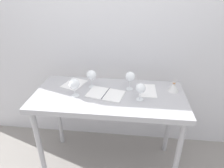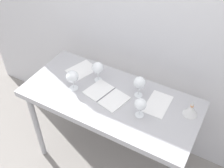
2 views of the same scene
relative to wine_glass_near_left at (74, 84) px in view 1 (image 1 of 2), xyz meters
name	(u,v)px [view 1 (image 1 of 2)]	position (x,y,z in m)	size (l,w,h in m)	color
ground_plane	(110,162)	(0.30, 0.07, -1.02)	(6.00, 6.00, 0.00)	gray
back_wall	(114,38)	(0.30, 0.56, 0.28)	(3.80, 0.04, 2.60)	silver
steel_counter	(109,104)	(0.30, 0.06, -0.22)	(1.40, 0.65, 0.90)	#A7A7AC
wine_glass_near_left	(74,84)	(0.00, 0.00, 0.00)	(0.10, 0.10, 0.17)	white
wine_glass_far_left	(91,75)	(0.12, 0.19, 0.01)	(0.10, 0.10, 0.18)	white
wine_glass_near_right	(140,89)	(0.58, 0.00, -0.01)	(0.09, 0.09, 0.16)	white
wine_glass_far_right	(130,77)	(0.49, 0.18, 0.01)	(0.09, 0.09, 0.18)	white
open_notebook	(105,94)	(0.27, 0.06, -0.12)	(0.37, 0.28, 0.01)	white
tasting_sheet_upper	(147,90)	(0.66, 0.17, -0.12)	(0.16, 0.26, 0.00)	white
tasting_sheet_lower	(74,84)	(-0.08, 0.23, -0.12)	(0.18, 0.24, 0.00)	white
decanter_funnel	(173,87)	(0.90, 0.19, -0.08)	(0.11, 0.11, 0.13)	silver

